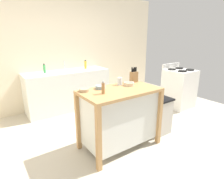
{
  "coord_description": "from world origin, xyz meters",
  "views": [
    {
      "loc": [
        -1.56,
        -2.05,
        1.64
      ],
      "look_at": [
        -0.03,
        0.14,
        0.86
      ],
      "focal_mm": 29.47,
      "sensor_mm": 36.0,
      "label": 1
    }
  ],
  "objects_px": {
    "sink_faucet": "(64,65)",
    "kitchen_island": "(120,115)",
    "stove": "(179,88)",
    "trash_bin": "(160,116)",
    "knife_block": "(134,76)",
    "bowl_ceramic_small": "(129,84)",
    "pepper_grinder": "(103,88)",
    "bottle_hand_soap": "(44,69)",
    "bottle_spray_cleaner": "(85,65)",
    "bowl_stoneware_deep": "(84,90)",
    "drinking_cup": "(120,81)",
    "bowl_ceramic_wide": "(100,87)"
  },
  "relations": [
    {
      "from": "sink_faucet",
      "to": "kitchen_island",
      "type": "bearing_deg",
      "value": -88.93
    },
    {
      "from": "stove",
      "to": "trash_bin",
      "type": "bearing_deg",
      "value": -155.54
    },
    {
      "from": "knife_block",
      "to": "bowl_ceramic_small",
      "type": "height_order",
      "value": "knife_block"
    },
    {
      "from": "kitchen_island",
      "to": "pepper_grinder",
      "type": "xyz_separation_m",
      "value": [
        -0.3,
        -0.03,
        0.48
      ]
    },
    {
      "from": "bottle_hand_soap",
      "to": "stove",
      "type": "bearing_deg",
      "value": -28.65
    },
    {
      "from": "bottle_spray_cleaner",
      "to": "kitchen_island",
      "type": "bearing_deg",
      "value": -102.92
    },
    {
      "from": "pepper_grinder",
      "to": "sink_faucet",
      "type": "relative_size",
      "value": 0.79
    },
    {
      "from": "kitchen_island",
      "to": "bowl_stoneware_deep",
      "type": "height_order",
      "value": "bowl_stoneware_deep"
    },
    {
      "from": "bowl_stoneware_deep",
      "to": "sink_faucet",
      "type": "distance_m",
      "value": 1.87
    },
    {
      "from": "bowl_stoneware_deep",
      "to": "kitchen_island",
      "type": "bearing_deg",
      "value": -24.09
    },
    {
      "from": "kitchen_island",
      "to": "bottle_spray_cleaner",
      "type": "bearing_deg",
      "value": 77.08
    },
    {
      "from": "pepper_grinder",
      "to": "stove",
      "type": "bearing_deg",
      "value": 12.7
    },
    {
      "from": "bowl_stoneware_deep",
      "to": "bottle_spray_cleaner",
      "type": "relative_size",
      "value": 0.68
    },
    {
      "from": "knife_block",
      "to": "stove",
      "type": "xyz_separation_m",
      "value": [
        1.7,
        0.3,
        -0.55
      ]
    },
    {
      "from": "knife_block",
      "to": "stove",
      "type": "bearing_deg",
      "value": 10.03
    },
    {
      "from": "bowl_ceramic_small",
      "to": "pepper_grinder",
      "type": "height_order",
      "value": "pepper_grinder"
    },
    {
      "from": "kitchen_island",
      "to": "drinking_cup",
      "type": "bearing_deg",
      "value": 53.95
    },
    {
      "from": "bowl_ceramic_wide",
      "to": "bottle_spray_cleaner",
      "type": "bearing_deg",
      "value": 69.44
    },
    {
      "from": "drinking_cup",
      "to": "stove",
      "type": "distance_m",
      "value": 2.1
    },
    {
      "from": "bowl_stoneware_deep",
      "to": "bowl_ceramic_wide",
      "type": "bearing_deg",
      "value": -3.16
    },
    {
      "from": "bowl_ceramic_wide",
      "to": "bowl_stoneware_deep",
      "type": "distance_m",
      "value": 0.25
    },
    {
      "from": "drinking_cup",
      "to": "sink_faucet",
      "type": "relative_size",
      "value": 0.53
    },
    {
      "from": "pepper_grinder",
      "to": "trash_bin",
      "type": "bearing_deg",
      "value": -2.94
    },
    {
      "from": "kitchen_island",
      "to": "knife_block",
      "type": "xyz_separation_m",
      "value": [
        0.45,
        0.22,
        0.49
      ]
    },
    {
      "from": "bowl_ceramic_small",
      "to": "bottle_hand_soap",
      "type": "bearing_deg",
      "value": 111.6
    },
    {
      "from": "trash_bin",
      "to": "bottle_spray_cleaner",
      "type": "xyz_separation_m",
      "value": [
        -0.37,
        2.02,
        0.66
      ]
    },
    {
      "from": "knife_block",
      "to": "bowl_ceramic_small",
      "type": "relative_size",
      "value": 1.56
    },
    {
      "from": "bowl_ceramic_small",
      "to": "bottle_hand_soap",
      "type": "xyz_separation_m",
      "value": [
        -0.74,
        1.88,
        0.04
      ]
    },
    {
      "from": "trash_bin",
      "to": "sink_faucet",
      "type": "relative_size",
      "value": 2.86
    },
    {
      "from": "bowl_stoneware_deep",
      "to": "sink_faucet",
      "type": "height_order",
      "value": "sink_faucet"
    },
    {
      "from": "pepper_grinder",
      "to": "stove",
      "type": "relative_size",
      "value": 0.17
    },
    {
      "from": "bowl_stoneware_deep",
      "to": "sink_faucet",
      "type": "relative_size",
      "value": 0.65
    },
    {
      "from": "sink_faucet",
      "to": "stove",
      "type": "bearing_deg",
      "value": -34.5
    },
    {
      "from": "bowl_ceramic_small",
      "to": "bottle_spray_cleaner",
      "type": "relative_size",
      "value": 0.77
    },
    {
      "from": "bowl_stoneware_deep",
      "to": "trash_bin",
      "type": "bearing_deg",
      "value": -13.04
    },
    {
      "from": "knife_block",
      "to": "sink_faucet",
      "type": "bearing_deg",
      "value": 105.15
    },
    {
      "from": "knife_block",
      "to": "bottle_spray_cleaner",
      "type": "distance_m",
      "value": 1.71
    },
    {
      "from": "kitchen_island",
      "to": "bottle_hand_soap",
      "type": "height_order",
      "value": "bottle_hand_soap"
    },
    {
      "from": "kitchen_island",
      "to": "bottle_hand_soap",
      "type": "bearing_deg",
      "value": 104.2
    },
    {
      "from": "knife_block",
      "to": "bowl_stoneware_deep",
      "type": "height_order",
      "value": "knife_block"
    },
    {
      "from": "bowl_stoneware_deep",
      "to": "stove",
      "type": "xyz_separation_m",
      "value": [
        2.61,
        0.32,
        -0.48
      ]
    },
    {
      "from": "drinking_cup",
      "to": "pepper_grinder",
      "type": "height_order",
      "value": "pepper_grinder"
    },
    {
      "from": "drinking_cup",
      "to": "bottle_hand_soap",
      "type": "xyz_separation_m",
      "value": [
        -0.64,
        1.77,
        0.01
      ]
    },
    {
      "from": "bowl_ceramic_wide",
      "to": "sink_faucet",
      "type": "xyz_separation_m",
      "value": [
        0.17,
        1.84,
        0.06
      ]
    },
    {
      "from": "bowl_ceramic_wide",
      "to": "bottle_hand_soap",
      "type": "xyz_separation_m",
      "value": [
        -0.29,
        1.78,
        0.04
      ]
    },
    {
      "from": "trash_bin",
      "to": "kitchen_island",
      "type": "bearing_deg",
      "value": 173.75
    },
    {
      "from": "pepper_grinder",
      "to": "bowl_ceramic_wide",
      "type": "bearing_deg",
      "value": 67.14
    },
    {
      "from": "bowl_ceramic_small",
      "to": "bottle_hand_soap",
      "type": "distance_m",
      "value": 2.02
    },
    {
      "from": "bottle_hand_soap",
      "to": "sink_faucet",
      "type": "bearing_deg",
      "value": 7.04
    },
    {
      "from": "sink_faucet",
      "to": "stove",
      "type": "relative_size",
      "value": 0.22
    }
  ]
}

